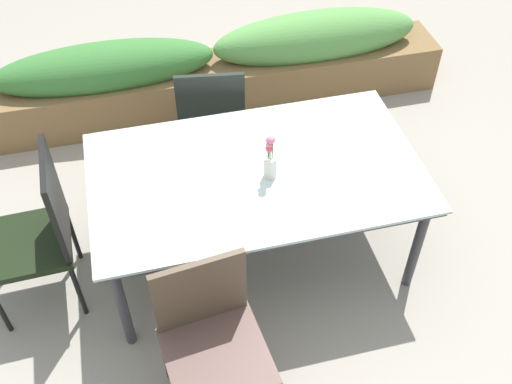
{
  "coord_description": "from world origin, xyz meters",
  "views": [
    {
      "loc": [
        -0.48,
        -2.26,
        2.97
      ],
      "look_at": [
        0.09,
        0.03,
        0.53
      ],
      "focal_mm": 42.28,
      "sensor_mm": 36.0,
      "label": 1
    }
  ],
  "objects_px": {
    "chair_end_left": "(40,228)",
    "planter_box": "(217,70)",
    "flower_vase": "(270,160)",
    "chair_far_side": "(211,111)",
    "chair_near_left": "(211,336)",
    "dining_table": "(256,178)"
  },
  "relations": [
    {
      "from": "dining_table",
      "to": "flower_vase",
      "type": "height_order",
      "value": "flower_vase"
    },
    {
      "from": "dining_table",
      "to": "chair_end_left",
      "type": "relative_size",
      "value": 1.82
    },
    {
      "from": "chair_far_side",
      "to": "flower_vase",
      "type": "distance_m",
      "value": 0.95
    },
    {
      "from": "chair_end_left",
      "to": "planter_box",
      "type": "height_order",
      "value": "chair_end_left"
    },
    {
      "from": "chair_far_side",
      "to": "flower_vase",
      "type": "relative_size",
      "value": 3.04
    },
    {
      "from": "dining_table",
      "to": "chair_far_side",
      "type": "distance_m",
      "value": 0.84
    },
    {
      "from": "dining_table",
      "to": "flower_vase",
      "type": "bearing_deg",
      "value": -43.68
    },
    {
      "from": "dining_table",
      "to": "chair_near_left",
      "type": "xyz_separation_m",
      "value": [
        -0.42,
        -0.82,
        -0.15
      ]
    },
    {
      "from": "flower_vase",
      "to": "chair_far_side",
      "type": "bearing_deg",
      "value": 100.55
    },
    {
      "from": "chair_far_side",
      "to": "chair_near_left",
      "type": "height_order",
      "value": "chair_far_side"
    },
    {
      "from": "chair_near_left",
      "to": "flower_vase",
      "type": "distance_m",
      "value": 0.95
    },
    {
      "from": "dining_table",
      "to": "planter_box",
      "type": "height_order",
      "value": "dining_table"
    },
    {
      "from": "chair_far_side",
      "to": "flower_vase",
      "type": "xyz_separation_m",
      "value": [
        0.16,
        -0.88,
        0.32
      ]
    },
    {
      "from": "chair_far_side",
      "to": "planter_box",
      "type": "distance_m",
      "value": 0.75
    },
    {
      "from": "dining_table",
      "to": "chair_end_left",
      "type": "xyz_separation_m",
      "value": [
        -1.18,
        0.0,
        -0.1
      ]
    },
    {
      "from": "dining_table",
      "to": "chair_far_side",
      "type": "xyz_separation_m",
      "value": [
        -0.1,
        0.82,
        -0.15
      ]
    },
    {
      "from": "chair_far_side",
      "to": "chair_near_left",
      "type": "bearing_deg",
      "value": -92.33
    },
    {
      "from": "planter_box",
      "to": "chair_end_left",
      "type": "bearing_deg",
      "value": -129.2
    },
    {
      "from": "chair_near_left",
      "to": "chair_end_left",
      "type": "xyz_separation_m",
      "value": [
        -0.77,
        0.82,
        0.05
      ]
    },
    {
      "from": "chair_end_left",
      "to": "chair_far_side",
      "type": "bearing_deg",
      "value": -54.86
    },
    {
      "from": "flower_vase",
      "to": "planter_box",
      "type": "bearing_deg",
      "value": 89.86
    },
    {
      "from": "chair_end_left",
      "to": "planter_box",
      "type": "bearing_deg",
      "value": -41.21
    }
  ]
}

